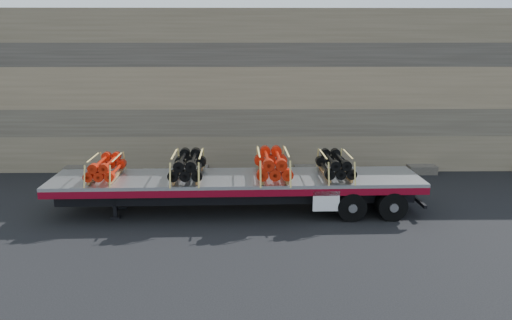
{
  "coord_description": "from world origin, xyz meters",
  "views": [
    {
      "loc": [
        -0.58,
        -16.38,
        5.72
      ],
      "look_at": [
        -0.34,
        0.94,
        1.54
      ],
      "focal_mm": 35.0,
      "sensor_mm": 36.0,
      "label": 1
    }
  ],
  "objects_px": {
    "trailer": "(237,194)",
    "bundle_midrear": "(273,165)",
    "bundle_front": "(106,168)",
    "bundle_midfront": "(188,166)",
    "bundle_rear": "(335,165)"
  },
  "relations": [
    {
      "from": "bundle_midfront",
      "to": "bundle_rear",
      "type": "relative_size",
      "value": 1.06
    },
    {
      "from": "trailer",
      "to": "bundle_midfront",
      "type": "height_order",
      "value": "bundle_midfront"
    },
    {
      "from": "trailer",
      "to": "bundle_front",
      "type": "relative_size",
      "value": 6.43
    },
    {
      "from": "bundle_midrear",
      "to": "bundle_rear",
      "type": "height_order",
      "value": "bundle_midrear"
    },
    {
      "from": "bundle_front",
      "to": "bundle_midfront",
      "type": "relative_size",
      "value": 0.89
    },
    {
      "from": "trailer",
      "to": "bundle_midrear",
      "type": "xyz_separation_m",
      "value": [
        1.22,
        0.03,
        1.02
      ]
    },
    {
      "from": "trailer",
      "to": "bundle_midfront",
      "type": "relative_size",
      "value": 5.7
    },
    {
      "from": "bundle_front",
      "to": "bundle_rear",
      "type": "distance_m",
      "value": 7.67
    },
    {
      "from": "trailer",
      "to": "bundle_midrear",
      "type": "relative_size",
      "value": 5.4
    },
    {
      "from": "trailer",
      "to": "bundle_rear",
      "type": "xyz_separation_m",
      "value": [
        3.33,
        0.08,
        0.98
      ]
    },
    {
      "from": "bundle_rear",
      "to": "trailer",
      "type": "bearing_deg",
      "value": -180.0
    },
    {
      "from": "bundle_front",
      "to": "bundle_midfront",
      "type": "xyz_separation_m",
      "value": [
        2.72,
        0.07,
        0.04
      ]
    },
    {
      "from": "trailer",
      "to": "bundle_midfront",
      "type": "bearing_deg",
      "value": 180.0
    },
    {
      "from": "bundle_midrear",
      "to": "bundle_rear",
      "type": "bearing_deg",
      "value": -0.0
    },
    {
      "from": "bundle_front",
      "to": "bundle_midfront",
      "type": "bearing_deg",
      "value": 0.0
    }
  ]
}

